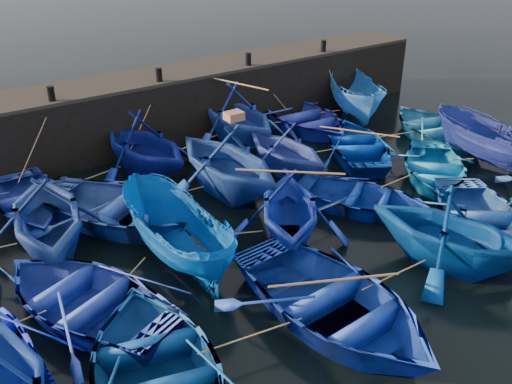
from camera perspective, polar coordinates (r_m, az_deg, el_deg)
ground at (r=15.73m, az=6.65°, el=-6.74°), size 120.00×120.00×0.00m
quay_wall at (r=23.22m, az=-10.34°, el=8.13°), size 26.00×2.50×2.50m
quay_top at (r=22.82m, az=-10.62°, el=11.23°), size 26.00×2.50×0.12m
bollard_1 at (r=20.68m, az=-19.81°, el=9.25°), size 0.24×0.24×0.50m
bollard_2 at (r=21.95m, az=-9.68°, el=11.49°), size 0.24×0.24×0.50m
bollard_3 at (r=23.83m, az=-0.78°, el=13.15°), size 0.24×0.24×0.50m
bollard_4 at (r=26.19m, az=6.75°, el=14.31°), size 0.24×0.24×0.50m
boat_1 at (r=18.95m, az=-21.77°, el=-0.75°), size 3.46×4.60×0.91m
boat_2 at (r=20.14m, az=-11.24°, el=4.70°), size 4.60×5.08×2.33m
boat_3 at (r=22.45m, az=-1.94°, el=7.79°), size 3.98×4.62×2.43m
boat_4 at (r=24.17m, az=4.74°, el=7.51°), size 4.11×5.52×1.10m
boat_5 at (r=25.58m, az=9.99°, el=9.32°), size 4.00×5.32×1.94m
boat_7 at (r=16.39m, az=-20.19°, el=-1.96°), size 4.80×5.29×2.41m
boat_8 at (r=17.35m, az=-13.23°, el=-1.59°), size 6.34×6.78×1.15m
boat_9 at (r=18.36m, az=-2.92°, el=3.29°), size 4.59×5.20×2.55m
boat_10 at (r=19.90m, az=2.95°, el=4.44°), size 3.61×4.09×2.01m
boat_11 at (r=21.84m, az=10.15°, el=4.72°), size 5.22×5.69×0.97m
boat_12 at (r=24.16m, az=17.41°, el=6.18°), size 4.56×5.56×1.01m
boat_14 at (r=14.03m, az=-16.69°, el=-10.05°), size 5.30×6.08×1.05m
boat_15 at (r=15.10m, az=-8.06°, el=-4.27°), size 1.90×4.80×1.84m
boat_16 at (r=16.04m, az=3.31°, el=-1.44°), size 5.09×5.23×2.10m
boat_17 at (r=18.06m, az=10.45°, el=-0.53°), size 4.82×5.25×0.89m
boat_18 at (r=20.55m, az=17.37°, el=2.28°), size 5.45×5.46×0.93m
boat_19 at (r=22.13m, az=22.51°, el=4.49°), size 2.23×4.86×1.82m
boat_21 at (r=11.82m, az=-9.84°, el=-17.32°), size 5.11×6.22×1.13m
boat_22 at (r=13.33m, az=7.68°, el=-10.89°), size 4.47×5.97×1.18m
boat_23 at (r=15.58m, az=19.03°, el=-3.57°), size 5.07×5.43×2.31m
boat_24 at (r=17.70m, az=21.59°, el=-2.54°), size 5.67×6.05×1.02m
wooden_crate at (r=17.97m, az=-2.21°, el=7.61°), size 0.55×0.44×0.26m
mooring_ropes at (r=18.92m, az=-2.32°, el=2.79°), size 17.14×11.65×2.10m
loose_oars at (r=17.86m, az=4.63°, el=4.00°), size 9.35×12.39×1.52m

